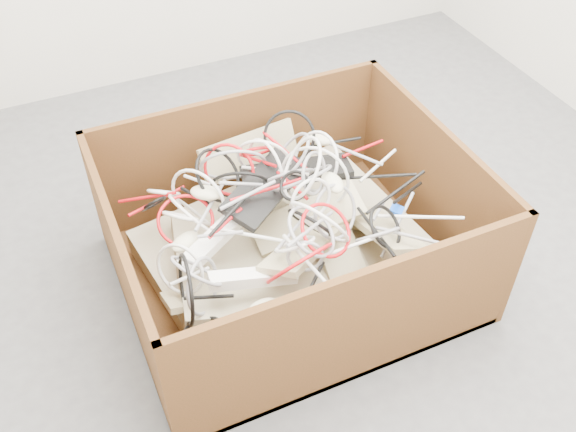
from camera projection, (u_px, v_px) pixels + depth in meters
name	position (u px, v px, depth m)	size (l,w,h in m)	color
ground	(340.00, 232.00, 2.67)	(3.00, 3.00, 0.00)	#4B4B4D
cardboard_box	(286.00, 253.00, 2.40)	(1.21, 1.01, 0.54)	#3A290E
keyboard_pile	(297.00, 220.00, 2.32)	(0.96, 0.87, 0.33)	tan
mice_scatter	(263.00, 209.00, 2.23)	(0.77, 0.74, 0.21)	beige
power_strip_left	(219.00, 234.00, 2.16)	(0.33, 0.06, 0.04)	white
power_strip_right	(253.00, 278.00, 2.06)	(0.29, 0.06, 0.04)	white
vga_plug	(397.00, 210.00, 2.27)	(0.04, 0.04, 0.02)	blue
cable_tangle	(267.00, 203.00, 2.20)	(1.06, 0.78, 0.47)	black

